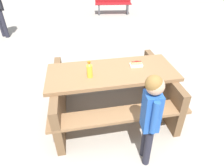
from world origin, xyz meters
name	(u,v)px	position (x,y,z in m)	size (l,w,h in m)	color
ground_plane	(112,111)	(0.00, 0.00, 0.00)	(30.00, 30.00, 0.00)	#ADA599
picnic_table	(112,88)	(0.00, 0.00, 0.44)	(1.81, 1.42, 0.75)	olive
soda_bottle	(90,70)	(-0.32, -0.10, 0.86)	(0.08, 0.08, 0.23)	yellow
hotdog_tray	(136,64)	(0.37, 0.06, 0.78)	(0.19, 0.13, 0.08)	white
child_in_coat	(151,112)	(0.21, -0.93, 0.77)	(0.19, 0.30, 1.20)	#262633
park_bench_near	(113,3)	(1.31, 6.10, 0.45)	(1.54, 0.61, 0.85)	maroon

